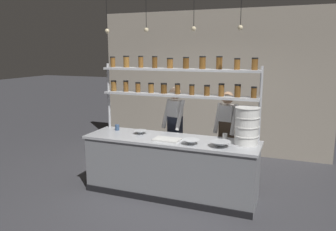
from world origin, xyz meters
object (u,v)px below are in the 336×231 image
at_px(serving_cup_front, 225,137).
at_px(serving_cup_by_board, 117,127).
at_px(chef_center, 226,132).
at_px(prep_bowl_center_front, 140,132).
at_px(container_stack, 247,126).
at_px(prep_bowl_near_left, 191,142).
at_px(chef_left, 175,127).
at_px(spice_shelf_unit, 178,84).
at_px(cutting_board, 167,139).
at_px(prep_bowl_center_back, 221,144).

height_order(serving_cup_front, serving_cup_by_board, serving_cup_front).
bearing_deg(chef_center, serving_cup_by_board, -151.65).
bearing_deg(serving_cup_by_board, prep_bowl_center_front, -10.06).
bearing_deg(container_stack, prep_bowl_near_left, -158.71).
bearing_deg(chef_center, container_stack, -47.20).
xyz_separation_m(chef_left, chef_center, (0.90, 0.08, -0.03)).
bearing_deg(spice_shelf_unit, chef_center, 30.59).
bearing_deg(chef_center, serving_cup_front, -71.16).
bearing_deg(chef_left, spice_shelf_unit, -48.22).
bearing_deg(chef_center, cutting_board, -120.12).
relative_size(prep_bowl_near_left, prep_bowl_center_front, 1.20).
height_order(container_stack, prep_bowl_center_back, container_stack).
bearing_deg(serving_cup_front, serving_cup_by_board, -178.38).
height_order(spice_shelf_unit, chef_left, spice_shelf_unit).
xyz_separation_m(prep_bowl_center_front, serving_cup_front, (1.36, 0.14, 0.02)).
xyz_separation_m(chef_left, container_stack, (1.31, -0.57, 0.25)).
bearing_deg(spice_shelf_unit, prep_bowl_center_front, -156.70).
distance_m(serving_cup_front, serving_cup_by_board, 1.85).
distance_m(prep_bowl_near_left, prep_bowl_center_back, 0.43).
distance_m(chef_left, cutting_board, 0.81).
bearing_deg(prep_bowl_center_front, serving_cup_by_board, 169.94).
height_order(cutting_board, prep_bowl_near_left, prep_bowl_near_left).
bearing_deg(chef_left, prep_bowl_center_front, -108.47).
height_order(chef_center, cutting_board, chef_center).
relative_size(chef_center, prep_bowl_center_front, 7.47).
xyz_separation_m(chef_center, prep_bowl_center_back, (0.10, -0.92, 0.05)).
distance_m(prep_bowl_near_left, serving_cup_by_board, 1.48).
distance_m(container_stack, cutting_board, 1.20).
bearing_deg(serving_cup_front, chef_center, 98.72).
height_order(container_stack, cutting_board, container_stack).
distance_m(spice_shelf_unit, serving_cup_by_board, 1.30).
bearing_deg(chef_center, prep_bowl_center_back, -73.63).
relative_size(chef_left, chef_center, 1.03).
height_order(prep_bowl_near_left, serving_cup_by_board, serving_cup_by_board).
distance_m(chef_left, prep_bowl_center_back, 1.31).
distance_m(cutting_board, prep_bowl_center_front, 0.58).
relative_size(container_stack, prep_bowl_center_back, 1.82).
height_order(chef_left, prep_bowl_center_front, chef_left).
distance_m(spice_shelf_unit, prep_bowl_near_left, 1.01).
height_order(chef_center, serving_cup_by_board, chef_center).
bearing_deg(serving_cup_front, chef_left, 155.23).
relative_size(prep_bowl_center_front, serving_cup_front, 2.11).
height_order(chef_center, prep_bowl_near_left, chef_center).
bearing_deg(spice_shelf_unit, container_stack, -11.26).
distance_m(chef_left, serving_cup_front, 1.08).
relative_size(prep_bowl_near_left, prep_bowl_center_back, 0.86).
bearing_deg(container_stack, chef_center, 122.68).
height_order(chef_left, prep_bowl_near_left, chef_left).
bearing_deg(chef_left, prep_bowl_near_left, -42.19).
xyz_separation_m(cutting_board, prep_bowl_center_back, (0.84, -0.05, 0.03)).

